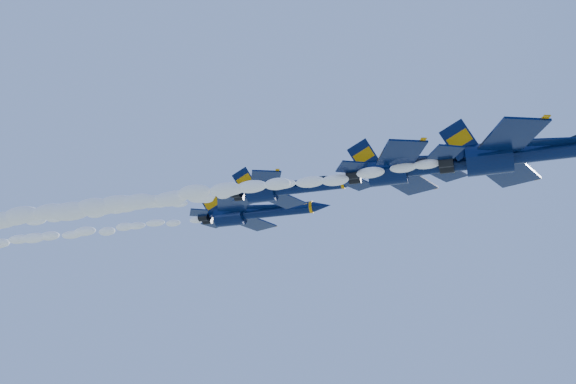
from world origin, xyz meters
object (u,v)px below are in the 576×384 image
(jet_lead, at_px, (533,152))
(jet_fourth, at_px, (256,212))
(jet_second, at_px, (423,167))
(jet_third, at_px, (287,189))

(jet_lead, relative_size, jet_fourth, 1.02)
(jet_lead, distance_m, jet_second, 9.53)
(jet_lead, height_order, jet_fourth, jet_fourth)
(jet_fourth, bearing_deg, jet_second, -40.48)
(jet_lead, bearing_deg, jet_second, 173.54)
(jet_second, height_order, jet_fourth, jet_fourth)
(jet_lead, bearing_deg, jet_fourth, 147.30)
(jet_lead, bearing_deg, jet_third, 157.65)
(jet_second, bearing_deg, jet_third, 149.57)
(jet_lead, height_order, jet_second, jet_lead)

